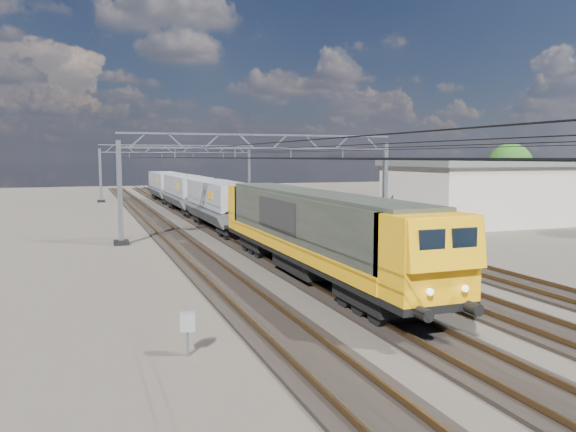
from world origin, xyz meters
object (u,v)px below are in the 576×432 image
object	(u,v)px
catenary_gantry_mid	(264,181)
trackside_cabinet	(187,323)
catenary_gantry_far	(178,170)
hopper_wagon_lead	(220,201)
hopper_wagon_third	(166,184)
locomotive	(311,228)
industrial_shed	(501,190)
tree_far	(514,168)
hopper_wagon_mid	(187,191)

from	to	relation	value
catenary_gantry_mid	trackside_cabinet	distance (m)	23.49
catenary_gantry_far	hopper_wagon_lead	distance (m)	31.70
hopper_wagon_lead	trackside_cabinet	xyz separation A→B (m)	(-7.12, -25.86, -1.29)
hopper_wagon_third	trackside_cabinet	world-z (taller)	hopper_wagon_third
hopper_wagon_third	trackside_cabinet	distance (m)	54.74
catenary_gantry_mid	locomotive	distance (m)	13.53
hopper_wagon_lead	trackside_cabinet	world-z (taller)	hopper_wagon_lead
industrial_shed	tree_far	size ratio (longest dim) A/B	2.67
catenary_gantry_mid	trackside_cabinet	bearing A→B (deg)	-113.04
tree_far	catenary_gantry_far	bearing A→B (deg)	139.15
hopper_wagon_mid	locomotive	bearing A→B (deg)	-90.00
catenary_gantry_far	industrial_shed	xyz separation A→B (m)	(22.00, -34.00, -1.18)
hopper_wagon_lead	industrial_shed	world-z (taller)	industrial_shed
hopper_wagon_third	industrial_shed	distance (m)	39.06
catenary_gantry_mid	locomotive	size ratio (longest dim) A/B	0.94
hopper_wagon_lead	tree_far	bearing A→B (deg)	9.45
tree_far	industrial_shed	bearing A→B (deg)	-136.88
catenary_gantry_far	trackside_cabinet	distance (m)	58.24
catenary_gantry_far	tree_far	bearing A→B (deg)	-40.85
trackside_cabinet	tree_far	bearing A→B (deg)	46.29
hopper_wagon_third	tree_far	bearing A→B (deg)	-35.46
catenary_gantry_mid	hopper_wagon_third	world-z (taller)	catenary_gantry_mid
catenary_gantry_mid	catenary_gantry_far	size ratio (longest dim) A/B	1.00
hopper_wagon_mid	catenary_gantry_mid	bearing A→B (deg)	-83.87
catenary_gantry_mid	hopper_wagon_lead	world-z (taller)	catenary_gantry_mid
hopper_wagon_lead	tree_far	distance (m)	32.84
hopper_wagon_third	catenary_gantry_far	bearing A→B (deg)	57.91
trackside_cabinet	hopper_wagon_mid	bearing A→B (deg)	87.83
catenary_gantry_mid	locomotive	xyz separation A→B (m)	(-2.00, -13.28, -1.58)
catenary_gantry_far	hopper_wagon_third	world-z (taller)	catenary_gantry_far
hopper_wagon_third	tree_far	size ratio (longest dim) A/B	1.87
trackside_cabinet	industrial_shed	size ratio (longest dim) A/B	0.07
catenary_gantry_mid	industrial_shed	xyz separation A→B (m)	(22.00, 2.00, -1.18)
catenary_gantry_mid	hopper_wagon_mid	xyz separation A→B (m)	(-2.00, 18.61, -1.67)
hopper_wagon_mid	hopper_wagon_third	size ratio (longest dim) A/B	1.00
hopper_wagon_third	tree_far	xyz separation A→B (m)	(32.32, -23.02, 2.20)
locomotive	industrial_shed	xyz separation A→B (m)	(24.00, 15.28, 0.40)
catenary_gantry_mid	catenary_gantry_far	distance (m)	36.00
hopper_wagon_mid	tree_far	distance (m)	33.57
hopper_wagon_third	tree_far	world-z (taller)	tree_far
hopper_wagon_lead	hopper_wagon_third	xyz separation A→B (m)	(0.00, 28.40, 0.00)
hopper_wagon_third	hopper_wagon_lead	bearing A→B (deg)	-90.00
catenary_gantry_mid	catenary_gantry_far	xyz separation A→B (m)	(0.00, 36.00, 0.00)
locomotive	tree_far	xyz separation A→B (m)	(32.32, 23.07, 2.11)
industrial_shed	hopper_wagon_third	bearing A→B (deg)	127.92
locomotive	hopper_wagon_mid	distance (m)	31.90
industrial_shed	catenary_gantry_mid	bearing A→B (deg)	-174.81
catenary_gantry_mid	industrial_shed	world-z (taller)	catenary_gantry_mid
hopper_wagon_mid	hopper_wagon_third	world-z (taller)	same
catenary_gantry_far	hopper_wagon_third	distance (m)	4.12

